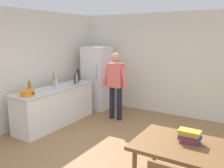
# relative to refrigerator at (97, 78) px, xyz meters

# --- Properties ---
(ground_plane) EXTENTS (14.00, 14.00, 0.00)m
(ground_plane) POSITION_rel_refrigerator_xyz_m (1.90, -2.40, -0.90)
(ground_plane) COLOR #936D47
(wall_back) EXTENTS (6.40, 0.12, 2.70)m
(wall_back) POSITION_rel_refrigerator_xyz_m (1.90, 0.60, 0.45)
(wall_back) COLOR silver
(wall_back) RESTS_ON ground_plane
(wall_left) EXTENTS (0.12, 5.60, 2.70)m
(wall_left) POSITION_rel_refrigerator_xyz_m (-0.70, -2.20, 0.45)
(wall_left) COLOR silver
(wall_left) RESTS_ON ground_plane
(kitchen_counter) EXTENTS (0.64, 2.20, 0.90)m
(kitchen_counter) POSITION_rel_refrigerator_xyz_m (-0.10, -1.60, -0.45)
(kitchen_counter) COLOR white
(kitchen_counter) RESTS_ON ground_plane
(refrigerator) EXTENTS (0.70, 0.67, 1.80)m
(refrigerator) POSITION_rel_refrigerator_xyz_m (0.00, 0.00, 0.00)
(refrigerator) COLOR white
(refrigerator) RESTS_ON ground_plane
(person) EXTENTS (0.70, 0.22, 1.70)m
(person) POSITION_rel_refrigerator_xyz_m (0.95, -0.55, 0.08)
(person) COLOR #1E1E2D
(person) RESTS_ON ground_plane
(dining_table) EXTENTS (1.40, 0.90, 0.75)m
(dining_table) POSITION_rel_refrigerator_xyz_m (3.30, -2.70, -0.23)
(dining_table) COLOR brown
(dining_table) RESTS_ON ground_plane
(cooking_pot) EXTENTS (0.40, 0.28, 0.12)m
(cooking_pot) POSITION_rel_refrigerator_xyz_m (-0.01, -2.46, 0.06)
(cooking_pot) COLOR orange
(cooking_pot) RESTS_ON kitchen_counter
(utensil_jar) EXTENTS (0.11, 0.11, 0.32)m
(utensil_jar) POSITION_rel_refrigerator_xyz_m (-0.32, -1.42, 0.08)
(utensil_jar) COLOR tan
(utensil_jar) RESTS_ON kitchen_counter
(bottle_oil_amber) EXTENTS (0.06, 0.06, 0.28)m
(bottle_oil_amber) POSITION_rel_refrigerator_xyz_m (-0.23, -2.21, 0.12)
(bottle_oil_amber) COLOR #996619
(bottle_oil_amber) RESTS_ON kitchen_counter
(bottle_vinegar_tall) EXTENTS (0.06, 0.06, 0.32)m
(bottle_vinegar_tall) POSITION_rel_refrigerator_xyz_m (0.13, -1.06, 0.14)
(bottle_vinegar_tall) COLOR gray
(bottle_vinegar_tall) RESTS_ON kitchen_counter
(bottle_wine_dark) EXTENTS (0.08, 0.08, 0.34)m
(bottle_wine_dark) POSITION_rel_refrigerator_xyz_m (-0.15, -0.69, 0.15)
(bottle_wine_dark) COLOR black
(bottle_wine_dark) RESTS_ON kitchen_counter
(bottle_water_clear) EXTENTS (0.07, 0.07, 0.30)m
(bottle_water_clear) POSITION_rel_refrigerator_xyz_m (0.10, -1.75, 0.13)
(bottle_water_clear) COLOR silver
(bottle_water_clear) RESTS_ON kitchen_counter
(bottle_beer_brown) EXTENTS (0.06, 0.06, 0.26)m
(bottle_beer_brown) POSITION_rel_refrigerator_xyz_m (-0.02, -0.95, 0.11)
(bottle_beer_brown) COLOR #5B3314
(bottle_beer_brown) RESTS_ON kitchen_counter
(book_stack) EXTENTS (0.28, 0.19, 0.17)m
(book_stack) POSITION_rel_refrigerator_xyz_m (3.26, -2.61, -0.06)
(book_stack) COLOR #753D7F
(book_stack) RESTS_ON dining_table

